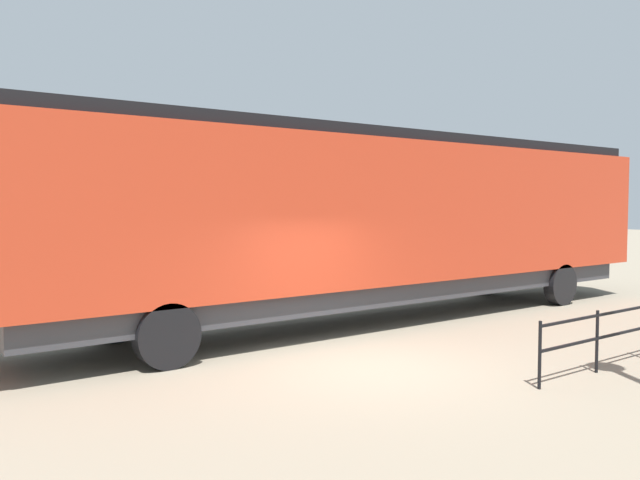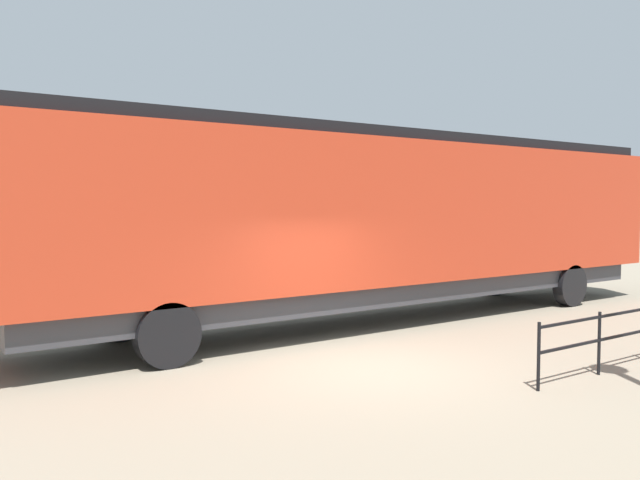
% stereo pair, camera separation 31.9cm
% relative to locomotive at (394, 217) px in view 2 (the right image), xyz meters
% --- Properties ---
extents(ground_plane, '(120.00, 120.00, 0.00)m').
position_rel_locomotive_xyz_m(ground_plane, '(3.20, -3.38, -2.41)').
color(ground_plane, gray).
extents(locomotive, '(2.82, 17.46, 4.31)m').
position_rel_locomotive_xyz_m(locomotive, '(0.00, 0.00, 0.00)').
color(locomotive, red).
rests_on(locomotive, ground_plane).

